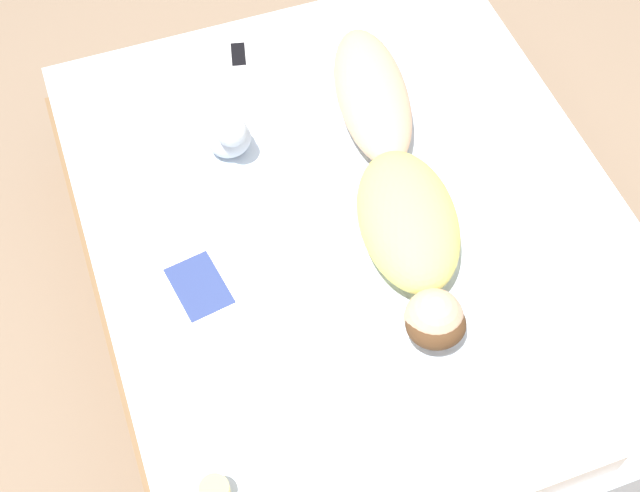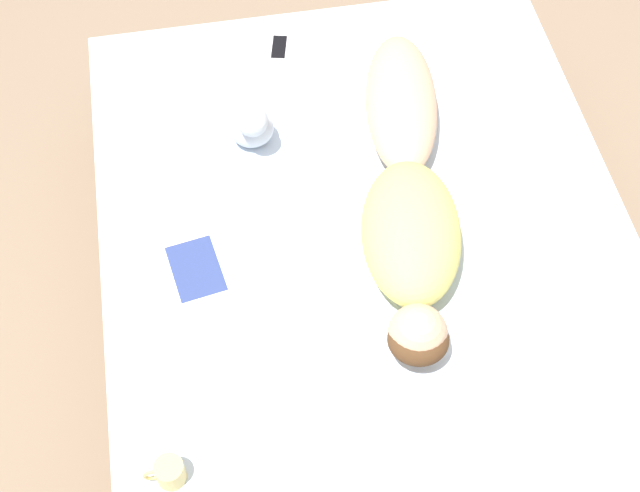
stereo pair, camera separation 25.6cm
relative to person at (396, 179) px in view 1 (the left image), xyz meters
The scene contains 7 objects.
ground_plane 0.66m from the person, 24.11° to the left, with size 12.00×12.00×0.00m, color #7A6651.
bed 0.40m from the person, 24.11° to the left, with size 1.77×2.16×0.55m.
person is the anchor object (origin of this frame).
open_magazine 0.61m from the person, ahead, with size 0.50×0.38×0.01m.
cell_phone 0.86m from the person, 69.66° to the right, with size 0.09×0.15×0.01m.
plush_toy 0.58m from the person, 38.00° to the right, with size 0.15×0.17×0.21m.
pillow 0.92m from the person, 83.53° to the left, with size 0.64×0.32×0.11m.
Camera 1 is at (0.69, 1.52, 2.92)m, focal length 50.00 mm.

